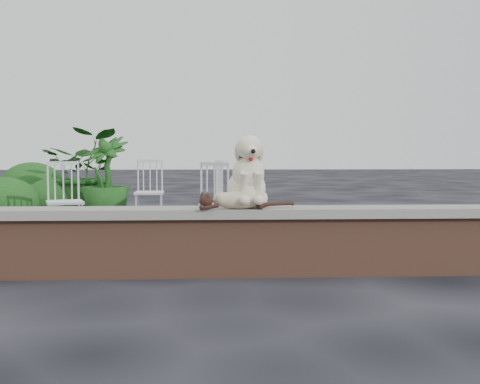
{
  "coord_description": "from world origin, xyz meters",
  "views": [
    {
      "loc": [
        0.23,
        -4.86,
        1.05
      ],
      "look_at": [
        0.47,
        0.2,
        0.7
      ],
      "focal_mm": 42.79,
      "sensor_mm": 36.0,
      "label": 1
    }
  ],
  "objects_px": {
    "chair_b": "(149,192)",
    "potted_plant_b": "(106,178)",
    "cat": "(238,199)",
    "chair_c": "(224,203)",
    "chair_e": "(233,194)",
    "chair_a": "(65,201)",
    "potted_plant_a": "(86,172)",
    "dog": "(247,171)"
  },
  "relations": [
    {
      "from": "chair_a",
      "to": "potted_plant_a",
      "type": "xyz_separation_m",
      "value": [
        -0.33,
        2.67,
        0.25
      ]
    },
    {
      "from": "chair_b",
      "to": "potted_plant_a",
      "type": "xyz_separation_m",
      "value": [
        -1.17,
        1.1,
        0.25
      ]
    },
    {
      "from": "chair_e",
      "to": "potted_plant_a",
      "type": "distance_m",
      "value": 2.88
    },
    {
      "from": "potted_plant_a",
      "to": "potted_plant_b",
      "type": "distance_m",
      "value": 0.87
    },
    {
      "from": "chair_b",
      "to": "potted_plant_b",
      "type": "bearing_deg",
      "value": 150.45
    },
    {
      "from": "cat",
      "to": "chair_c",
      "type": "distance_m",
      "value": 1.86
    },
    {
      "from": "cat",
      "to": "chair_a",
      "type": "relative_size",
      "value": 1.03
    },
    {
      "from": "potted_plant_a",
      "to": "potted_plant_b",
      "type": "bearing_deg",
      "value": -57.68
    },
    {
      "from": "chair_e",
      "to": "potted_plant_a",
      "type": "height_order",
      "value": "potted_plant_a"
    },
    {
      "from": "chair_e",
      "to": "chair_b",
      "type": "height_order",
      "value": "same"
    },
    {
      "from": "chair_e",
      "to": "chair_a",
      "type": "bearing_deg",
      "value": 131.15
    },
    {
      "from": "chair_c",
      "to": "potted_plant_b",
      "type": "distance_m",
      "value": 2.9
    },
    {
      "from": "cat",
      "to": "chair_a",
      "type": "xyz_separation_m",
      "value": [
        -1.99,
        2.21,
        -0.19
      ]
    },
    {
      "from": "dog",
      "to": "chair_b",
      "type": "bearing_deg",
      "value": 102.16
    },
    {
      "from": "cat",
      "to": "potted_plant_a",
      "type": "height_order",
      "value": "potted_plant_a"
    },
    {
      "from": "dog",
      "to": "cat",
      "type": "xyz_separation_m",
      "value": [
        -0.08,
        -0.15,
        -0.23
      ]
    },
    {
      "from": "cat",
      "to": "chair_a",
      "type": "height_order",
      "value": "chair_a"
    },
    {
      "from": "chair_e",
      "to": "chair_c",
      "type": "xyz_separation_m",
      "value": [
        -0.16,
        -1.46,
        0.0
      ]
    },
    {
      "from": "chair_a",
      "to": "chair_c",
      "type": "bearing_deg",
      "value": -29.31
    },
    {
      "from": "cat",
      "to": "potted_plant_a",
      "type": "distance_m",
      "value": 5.4
    },
    {
      "from": "chair_e",
      "to": "chair_b",
      "type": "relative_size",
      "value": 1.0
    },
    {
      "from": "dog",
      "to": "potted_plant_b",
      "type": "relative_size",
      "value": 0.48
    },
    {
      "from": "potted_plant_b",
      "to": "dog",
      "type": "bearing_deg",
      "value": -64.07
    },
    {
      "from": "dog",
      "to": "chair_e",
      "type": "height_order",
      "value": "dog"
    },
    {
      "from": "cat",
      "to": "potted_plant_b",
      "type": "distance_m",
      "value": 4.54
    },
    {
      "from": "chair_b",
      "to": "cat",
      "type": "bearing_deg",
      "value": -74.88
    },
    {
      "from": "potted_plant_a",
      "to": "chair_b",
      "type": "bearing_deg",
      "value": -43.33
    },
    {
      "from": "chair_a",
      "to": "potted_plant_b",
      "type": "distance_m",
      "value": 1.95
    },
    {
      "from": "chair_a",
      "to": "potted_plant_b",
      "type": "bearing_deg",
      "value": 67.49
    },
    {
      "from": "chair_a",
      "to": "potted_plant_b",
      "type": "height_order",
      "value": "potted_plant_b"
    },
    {
      "from": "dog",
      "to": "chair_e",
      "type": "bearing_deg",
      "value": 83.55
    },
    {
      "from": "cat",
      "to": "chair_e",
      "type": "bearing_deg",
      "value": 82.15
    },
    {
      "from": "dog",
      "to": "potted_plant_b",
      "type": "bearing_deg",
      "value": 109.28
    },
    {
      "from": "cat",
      "to": "chair_b",
      "type": "height_order",
      "value": "chair_b"
    },
    {
      "from": "potted_plant_a",
      "to": "potted_plant_b",
      "type": "xyz_separation_m",
      "value": [
        0.46,
        -0.73,
        -0.07
      ]
    },
    {
      "from": "potted_plant_b",
      "to": "cat",
      "type": "bearing_deg",
      "value": -65.81
    },
    {
      "from": "chair_e",
      "to": "potted_plant_b",
      "type": "height_order",
      "value": "potted_plant_b"
    },
    {
      "from": "chair_b",
      "to": "potted_plant_b",
      "type": "xyz_separation_m",
      "value": [
        -0.71,
        0.37,
        0.18
      ]
    },
    {
      "from": "chair_c",
      "to": "potted_plant_a",
      "type": "bearing_deg",
      "value": -20.21
    },
    {
      "from": "dog",
      "to": "chair_c",
      "type": "height_order",
      "value": "dog"
    },
    {
      "from": "chair_e",
      "to": "chair_c",
      "type": "height_order",
      "value": "same"
    },
    {
      "from": "dog",
      "to": "potted_plant_a",
      "type": "relative_size",
      "value": 0.43
    }
  ]
}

